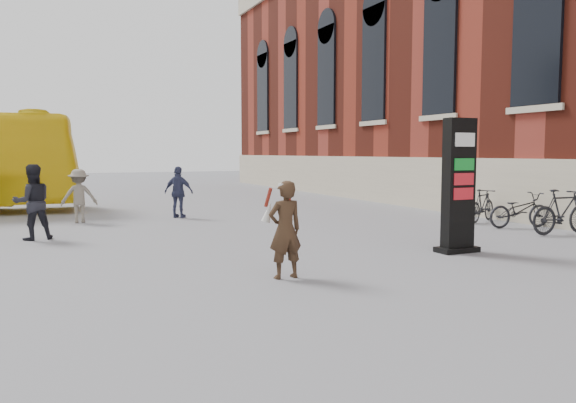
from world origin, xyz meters
name	(u,v)px	position (x,y,z in m)	size (l,w,h in m)	color
ground	(266,291)	(0.00, 0.00, 0.00)	(100.00, 100.00, 0.00)	#9E9EA3
info_pylon	(458,186)	(4.64, 1.38, 1.32)	(0.85, 0.43, 2.64)	black
woman	(285,228)	(0.59, 0.65, 0.79)	(0.59, 0.54, 1.54)	#402A1D
pedestrian_a	(32,202)	(-3.04, 6.54, 0.85)	(0.83, 0.65, 1.71)	black
pedestrian_b	(79,196)	(-1.87, 9.40, 0.75)	(0.98, 0.56, 1.51)	gray
pedestrian_c	(179,192)	(0.96, 9.46, 0.78)	(0.91, 0.38, 1.56)	#353A5B
bike_5	(563,212)	(8.60, 2.24, 0.55)	(0.52, 1.83, 1.10)	black
bike_6	(519,210)	(8.60, 3.57, 0.46)	(0.62, 1.77, 0.93)	black
bike_7	(483,205)	(8.60, 4.91, 0.47)	(0.44, 1.57, 0.95)	black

